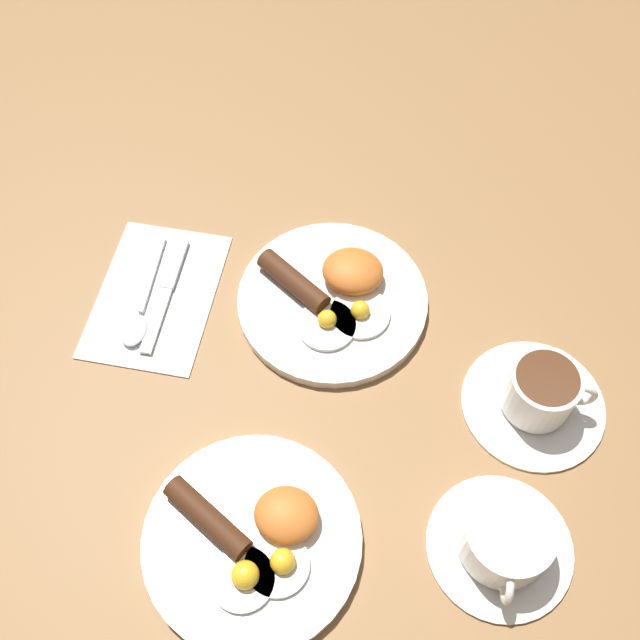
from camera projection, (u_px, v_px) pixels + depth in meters
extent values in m
plane|color=olive|center=(332.00, 304.00, 0.95)|extent=(3.00, 3.00, 0.00)
cylinder|color=white|center=(332.00, 301.00, 0.95)|extent=(0.24, 0.24, 0.01)
cylinder|color=white|center=(360.00, 313.00, 0.93)|extent=(0.07, 0.07, 0.01)
sphere|color=yellow|center=(360.00, 310.00, 0.92)|extent=(0.02, 0.02, 0.02)
cylinder|color=white|center=(329.00, 326.00, 0.92)|extent=(0.07, 0.07, 0.01)
sphere|color=yellow|center=(330.00, 320.00, 0.91)|extent=(0.02, 0.02, 0.02)
ellipsoid|color=orange|center=(353.00, 271.00, 0.94)|extent=(0.08, 0.07, 0.03)
cylinder|color=#482615|center=(293.00, 281.00, 0.94)|extent=(0.10, 0.08, 0.03)
cylinder|color=white|center=(252.00, 540.00, 0.79)|extent=(0.23, 0.23, 0.01)
cylinder|color=white|center=(281.00, 565.00, 0.77)|extent=(0.07, 0.07, 0.01)
sphere|color=yellow|center=(283.00, 561.00, 0.76)|extent=(0.03, 0.03, 0.03)
cylinder|color=white|center=(242.00, 579.00, 0.76)|extent=(0.07, 0.07, 0.01)
sphere|color=yellow|center=(245.00, 575.00, 0.75)|extent=(0.03, 0.03, 0.03)
ellipsoid|color=orange|center=(284.00, 514.00, 0.78)|extent=(0.07, 0.06, 0.03)
cylinder|color=#442413|center=(207.00, 518.00, 0.78)|extent=(0.11, 0.08, 0.03)
cylinder|color=white|center=(533.00, 404.00, 0.88)|extent=(0.17, 0.17, 0.01)
cylinder|color=white|center=(541.00, 390.00, 0.85)|extent=(0.08, 0.08, 0.06)
cylinder|color=#56331E|center=(548.00, 379.00, 0.82)|extent=(0.07, 0.07, 0.00)
torus|color=white|center=(578.00, 395.00, 0.84)|extent=(0.04, 0.01, 0.04)
cylinder|color=white|center=(500.00, 546.00, 0.79)|extent=(0.16, 0.16, 0.01)
cylinder|color=white|center=(506.00, 538.00, 0.76)|extent=(0.09, 0.09, 0.06)
cylinder|color=#56331E|center=(512.00, 531.00, 0.74)|extent=(0.08, 0.08, 0.00)
torus|color=white|center=(507.00, 584.00, 0.74)|extent=(0.01, 0.04, 0.04)
cube|color=white|center=(156.00, 295.00, 0.96)|extent=(0.15, 0.22, 0.01)
cube|color=silver|center=(156.00, 320.00, 0.93)|extent=(0.02, 0.10, 0.00)
cube|color=#9E9EA3|center=(175.00, 264.00, 0.98)|extent=(0.02, 0.08, 0.01)
ellipsoid|color=silver|center=(134.00, 330.00, 0.92)|extent=(0.03, 0.05, 0.01)
cube|color=silver|center=(151.00, 277.00, 0.97)|extent=(0.01, 0.12, 0.00)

